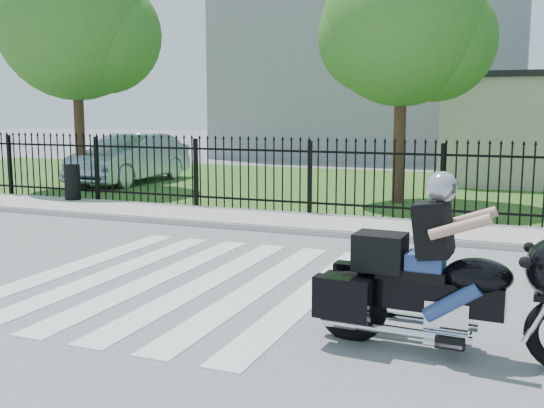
% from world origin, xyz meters
% --- Properties ---
extents(ground, '(120.00, 120.00, 0.00)m').
position_xyz_m(ground, '(0.00, 0.00, 0.00)').
color(ground, slate).
rests_on(ground, ground).
extents(crosswalk, '(5.00, 5.50, 0.01)m').
position_xyz_m(crosswalk, '(0.00, 0.00, 0.01)').
color(crosswalk, silver).
rests_on(crosswalk, ground).
extents(sidewalk, '(40.00, 2.00, 0.12)m').
position_xyz_m(sidewalk, '(0.00, 5.00, 0.06)').
color(sidewalk, '#ADAAA3').
rests_on(sidewalk, ground).
extents(curb, '(40.00, 0.12, 0.12)m').
position_xyz_m(curb, '(0.00, 4.00, 0.06)').
color(curb, '#ADAAA3').
rests_on(curb, ground).
extents(grass_strip, '(40.00, 12.00, 0.02)m').
position_xyz_m(grass_strip, '(0.00, 12.00, 0.01)').
color(grass_strip, '#28511B').
rests_on(grass_strip, ground).
extents(iron_fence, '(26.00, 0.04, 1.80)m').
position_xyz_m(iron_fence, '(0.00, 6.00, 0.90)').
color(iron_fence, black).
rests_on(iron_fence, ground).
extents(tree_left, '(4.80, 4.80, 7.58)m').
position_xyz_m(tree_left, '(-8.50, 8.50, 5.17)').
color(tree_left, '#382316').
rests_on(tree_left, ground).
extents(tree_mid, '(4.20, 4.20, 6.78)m').
position_xyz_m(tree_mid, '(1.50, 9.00, 4.67)').
color(tree_mid, '#382316').
rests_on(tree_mid, ground).
extents(building_tall, '(15.00, 10.00, 12.00)m').
position_xyz_m(building_tall, '(-3.00, 26.00, 6.00)').
color(building_tall, gray).
rests_on(building_tall, ground).
extents(motorcycle_rider, '(2.93, 0.96, 1.94)m').
position_xyz_m(motorcycle_rider, '(3.93, -1.45, 0.79)').
color(motorcycle_rider, black).
rests_on(motorcycle_rider, ground).
extents(parked_car, '(1.83, 5.10, 1.67)m').
position_xyz_m(parked_car, '(-7.92, 10.37, 0.86)').
color(parked_car, '#A0B3C9').
rests_on(parked_car, grass_strip).
extents(litter_bin, '(0.50, 0.50, 0.94)m').
position_xyz_m(litter_bin, '(-6.58, 5.70, 0.59)').
color(litter_bin, black).
rests_on(litter_bin, sidewalk).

